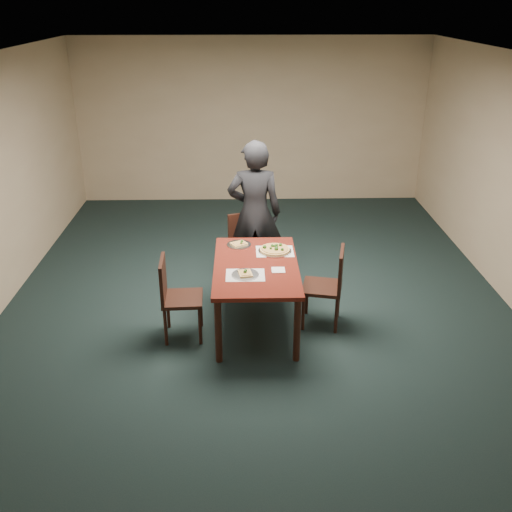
{
  "coord_description": "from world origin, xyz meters",
  "views": [
    {
      "loc": [
        -0.17,
        -5.89,
        3.36
      ],
      "look_at": [
        -0.03,
        -0.38,
        0.85
      ],
      "focal_mm": 40.0,
      "sensor_mm": 36.0,
      "label": 1
    }
  ],
  "objects_px": {
    "pizza_pan": "(275,250)",
    "slice_plate_near": "(245,274)",
    "dining_table": "(256,272)",
    "diner": "(255,213)",
    "slice_plate_far": "(239,244)",
    "chair_far": "(247,245)",
    "chair_left": "(175,294)",
    "chair_right": "(330,283)"
  },
  "relations": [
    {
      "from": "chair_left",
      "to": "chair_right",
      "type": "relative_size",
      "value": 1.0
    },
    {
      "from": "dining_table",
      "to": "chair_left",
      "type": "height_order",
      "value": "chair_left"
    },
    {
      "from": "dining_table",
      "to": "pizza_pan",
      "type": "bearing_deg",
      "value": 56.95
    },
    {
      "from": "chair_far",
      "to": "slice_plate_far",
      "type": "bearing_deg",
      "value": -120.77
    },
    {
      "from": "diner",
      "to": "slice_plate_far",
      "type": "distance_m",
      "value": 0.65
    },
    {
      "from": "pizza_pan",
      "to": "slice_plate_near",
      "type": "distance_m",
      "value": 0.68
    },
    {
      "from": "dining_table",
      "to": "slice_plate_far",
      "type": "bearing_deg",
      "value": 109.0
    },
    {
      "from": "chair_far",
      "to": "dining_table",
      "type": "bearing_deg",
      "value": -105.88
    },
    {
      "from": "chair_right",
      "to": "slice_plate_far",
      "type": "relative_size",
      "value": 3.25
    },
    {
      "from": "chair_far",
      "to": "pizza_pan",
      "type": "bearing_deg",
      "value": -87.75
    },
    {
      "from": "slice_plate_far",
      "to": "dining_table",
      "type": "bearing_deg",
      "value": -71.0
    },
    {
      "from": "dining_table",
      "to": "slice_plate_far",
      "type": "height_order",
      "value": "slice_plate_far"
    },
    {
      "from": "diner",
      "to": "slice_plate_far",
      "type": "bearing_deg",
      "value": 73.5
    },
    {
      "from": "chair_left",
      "to": "pizza_pan",
      "type": "height_order",
      "value": "chair_left"
    },
    {
      "from": "pizza_pan",
      "to": "chair_far",
      "type": "bearing_deg",
      "value": 112.61
    },
    {
      "from": "dining_table",
      "to": "diner",
      "type": "distance_m",
      "value": 1.16
    },
    {
      "from": "chair_far",
      "to": "chair_right",
      "type": "bearing_deg",
      "value": -70.31
    },
    {
      "from": "dining_table",
      "to": "pizza_pan",
      "type": "height_order",
      "value": "pizza_pan"
    },
    {
      "from": "chair_far",
      "to": "pizza_pan",
      "type": "xyz_separation_m",
      "value": [
        0.3,
        -0.73,
        0.26
      ]
    },
    {
      "from": "diner",
      "to": "slice_plate_far",
      "type": "xyz_separation_m",
      "value": [
        -0.19,
        -0.6,
        -0.16
      ]
    },
    {
      "from": "slice_plate_near",
      "to": "pizza_pan",
      "type": "bearing_deg",
      "value": 60.33
    },
    {
      "from": "chair_right",
      "to": "diner",
      "type": "xyz_separation_m",
      "value": [
        -0.79,
        1.12,
        0.4
      ]
    },
    {
      "from": "pizza_pan",
      "to": "dining_table",
      "type": "bearing_deg",
      "value": -123.05
    },
    {
      "from": "slice_plate_far",
      "to": "chair_right",
      "type": "bearing_deg",
      "value": -27.75
    },
    {
      "from": "dining_table",
      "to": "chair_left",
      "type": "distance_m",
      "value": 0.9
    },
    {
      "from": "chair_left",
      "to": "pizza_pan",
      "type": "distance_m",
      "value": 1.24
    },
    {
      "from": "dining_table",
      "to": "slice_plate_near",
      "type": "xyz_separation_m",
      "value": [
        -0.12,
        -0.25,
        0.11
      ]
    },
    {
      "from": "dining_table",
      "to": "diner",
      "type": "relative_size",
      "value": 0.82
    },
    {
      "from": "dining_table",
      "to": "chair_far",
      "type": "distance_m",
      "value": 1.08
    },
    {
      "from": "chair_left",
      "to": "chair_right",
      "type": "distance_m",
      "value": 1.68
    },
    {
      "from": "slice_plate_near",
      "to": "slice_plate_far",
      "type": "distance_m",
      "value": 0.79
    },
    {
      "from": "chair_far",
      "to": "chair_right",
      "type": "distance_m",
      "value": 1.38
    },
    {
      "from": "dining_table",
      "to": "diner",
      "type": "bearing_deg",
      "value": 89.47
    },
    {
      "from": "dining_table",
      "to": "slice_plate_far",
      "type": "distance_m",
      "value": 0.57
    },
    {
      "from": "slice_plate_far",
      "to": "diner",
      "type": "bearing_deg",
      "value": 72.28
    },
    {
      "from": "chair_far",
      "to": "chair_left",
      "type": "xyz_separation_m",
      "value": [
        -0.78,
        -1.27,
        0.0
      ]
    },
    {
      "from": "pizza_pan",
      "to": "slice_plate_near",
      "type": "relative_size",
      "value": 1.33
    },
    {
      "from": "slice_plate_near",
      "to": "chair_left",
      "type": "bearing_deg",
      "value": 175.92
    },
    {
      "from": "dining_table",
      "to": "chair_far",
      "type": "xyz_separation_m",
      "value": [
        -0.08,
        1.07,
        -0.14
      ]
    },
    {
      "from": "chair_far",
      "to": "slice_plate_near",
      "type": "xyz_separation_m",
      "value": [
        -0.03,
        -1.32,
        0.25
      ]
    },
    {
      "from": "chair_left",
      "to": "chair_right",
      "type": "height_order",
      "value": "same"
    },
    {
      "from": "diner",
      "to": "slice_plate_far",
      "type": "height_order",
      "value": "diner"
    }
  ]
}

